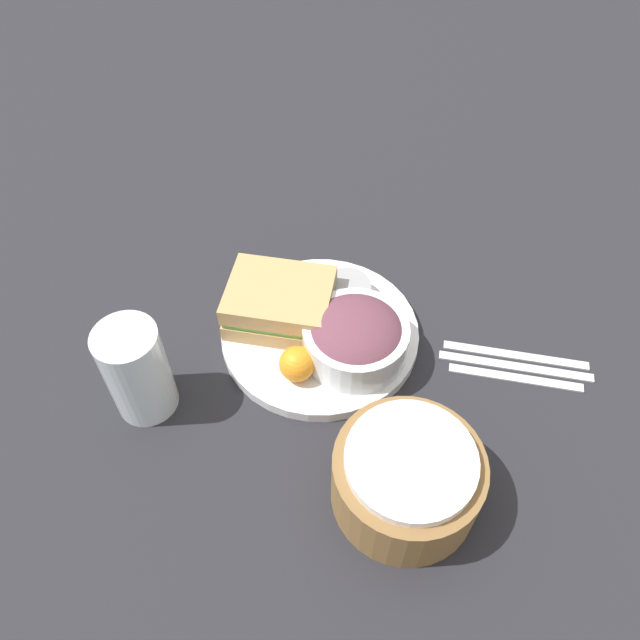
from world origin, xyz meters
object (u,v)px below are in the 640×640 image
object	(u,v)px
drink_glass	(137,371)
bread_basket	(407,478)
plate	(320,333)
dressing_cup	(347,292)
fork	(516,355)
sandwich	(280,303)
spoon	(516,377)
knife	(516,366)
salad_bowl	(356,337)

from	to	relation	value
drink_glass	bread_basket	size ratio (longest dim) A/B	0.82
plate	dressing_cup	bearing A→B (deg)	-129.57
drink_glass	fork	bearing A→B (deg)	-176.57
sandwich	dressing_cup	xyz separation A→B (m)	(-0.09, -0.02, -0.01)
dressing_cup	fork	xyz separation A→B (m)	(-0.21, 0.10, -0.03)
plate	dressing_cup	distance (m)	0.07
bread_basket	fork	xyz separation A→B (m)	(-0.18, -0.18, -0.04)
fork	spoon	world-z (taller)	same
dressing_cup	knife	xyz separation A→B (m)	(-0.21, 0.12, -0.03)
sandwich	spoon	size ratio (longest dim) A/B	0.94
dressing_cup	drink_glass	bearing A→B (deg)	26.71
sandwich	drink_glass	distance (m)	0.20
salad_bowl	drink_glass	xyz separation A→B (m)	(0.26, 0.04, 0.02)
dressing_cup	drink_glass	xyz separation A→B (m)	(0.26, 0.13, 0.04)
sandwich	spoon	xyz separation A→B (m)	(-0.29, 0.11, -0.04)
bread_basket	knife	bearing A→B (deg)	-137.68
knife	dressing_cup	bearing A→B (deg)	165.68
salad_bowl	bread_basket	size ratio (longest dim) A/B	0.83
dressing_cup	fork	bearing A→B (deg)	153.98
plate	dressing_cup	world-z (taller)	dressing_cup
plate	sandwich	size ratio (longest dim) A/B	1.66
sandwich	fork	size ratio (longest dim) A/B	0.84
sandwich	bread_basket	xyz separation A→B (m)	(-0.12, 0.26, -0.00)
plate	drink_glass	size ratio (longest dim) A/B	1.98
dressing_cup	drink_glass	world-z (taller)	drink_glass
bread_basket	salad_bowl	bearing A→B (deg)	-80.62
salad_bowl	knife	size ratio (longest dim) A/B	0.68
plate	dressing_cup	size ratio (longest dim) A/B	4.07
salad_bowl	bread_basket	bearing A→B (deg)	99.38
plate	drink_glass	bearing A→B (deg)	20.36
knife	spoon	size ratio (longest dim) A/B	1.17
bread_basket	spoon	xyz separation A→B (m)	(-0.17, -0.14, -0.04)
fork	dressing_cup	bearing A→B (deg)	169.92
plate	sandwich	bearing A→B (deg)	-27.30
drink_glass	spoon	xyz separation A→B (m)	(-0.46, 0.01, -0.06)
dressing_cup	spoon	world-z (taller)	dressing_cup
salad_bowl	knife	distance (m)	0.21
plate	spoon	distance (m)	0.26
knife	plate	bearing A→B (deg)	180.00
dressing_cup	salad_bowl	bearing A→B (deg)	90.10
plate	bread_basket	distance (m)	0.24
sandwich	spoon	distance (m)	0.32
bread_basket	fork	bearing A→B (deg)	-135.53
salad_bowl	spoon	bearing A→B (deg)	166.43
dressing_cup	bread_basket	size ratio (longest dim) A/B	0.40
sandwich	dressing_cup	bearing A→B (deg)	-165.50
knife	spoon	bearing A→B (deg)	-90.00
salad_bowl	plate	bearing A→B (deg)	-43.66
knife	sandwich	bearing A→B (deg)	177.95
dressing_cup	knife	distance (m)	0.24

